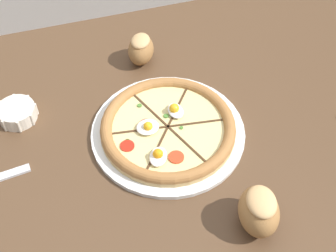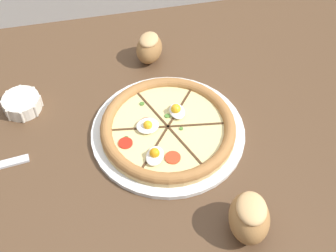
{
  "view_description": "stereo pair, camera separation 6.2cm",
  "coord_description": "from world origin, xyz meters",
  "px_view_note": "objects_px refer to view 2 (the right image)",
  "views": [
    {
      "loc": [
        -0.16,
        -0.72,
        1.65
      ],
      "look_at": [
        0.05,
        -0.03,
        0.78
      ],
      "focal_mm": 50.0,
      "sensor_mm": 36.0,
      "label": 1
    },
    {
      "loc": [
        -0.1,
        -0.74,
        1.65
      ],
      "look_at": [
        0.05,
        -0.03,
        0.78
      ],
      "focal_mm": 50.0,
      "sensor_mm": 36.0,
      "label": 2
    }
  ],
  "objects_px": {
    "dining_table": "(148,150)",
    "pizza": "(168,129)",
    "bread_piece_mid": "(149,48)",
    "bread_piece_near": "(249,217)",
    "ramekin_bowl": "(22,103)"
  },
  "relations": [
    {
      "from": "pizza",
      "to": "ramekin_bowl",
      "type": "distance_m",
      "value": 0.38
    },
    {
      "from": "pizza",
      "to": "ramekin_bowl",
      "type": "height_order",
      "value": "pizza"
    },
    {
      "from": "ramekin_bowl",
      "to": "bread_piece_mid",
      "type": "xyz_separation_m",
      "value": [
        0.35,
        0.12,
        0.02
      ]
    },
    {
      "from": "dining_table",
      "to": "bread_piece_mid",
      "type": "relative_size",
      "value": 12.8
    },
    {
      "from": "pizza",
      "to": "bread_piece_near",
      "type": "height_order",
      "value": "bread_piece_near"
    },
    {
      "from": "ramekin_bowl",
      "to": "bread_piece_mid",
      "type": "bearing_deg",
      "value": 18.37
    },
    {
      "from": "bread_piece_near",
      "to": "dining_table",
      "type": "bearing_deg",
      "value": 116.41
    },
    {
      "from": "pizza",
      "to": "ramekin_bowl",
      "type": "bearing_deg",
      "value": 155.26
    },
    {
      "from": "dining_table",
      "to": "pizza",
      "type": "distance_m",
      "value": 0.12
    },
    {
      "from": "bread_piece_near",
      "to": "pizza",
      "type": "bearing_deg",
      "value": 110.59
    },
    {
      "from": "dining_table",
      "to": "pizza",
      "type": "relative_size",
      "value": 3.89
    },
    {
      "from": "pizza",
      "to": "bread_piece_near",
      "type": "distance_m",
      "value": 0.31
    },
    {
      "from": "dining_table",
      "to": "pizza",
      "type": "height_order",
      "value": "pizza"
    },
    {
      "from": "pizza",
      "to": "bread_piece_mid",
      "type": "height_order",
      "value": "bread_piece_mid"
    },
    {
      "from": "pizza",
      "to": "bread_piece_mid",
      "type": "xyz_separation_m",
      "value": [
        0.01,
        0.28,
        0.02
      ]
    }
  ]
}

